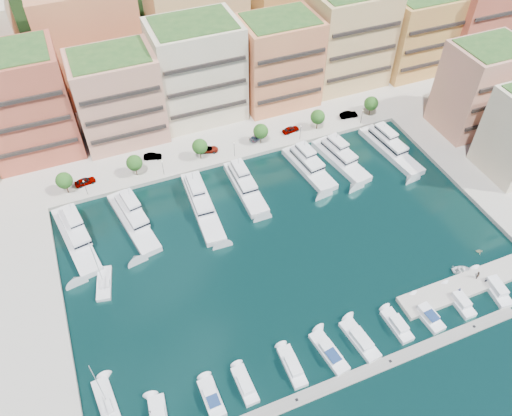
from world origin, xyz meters
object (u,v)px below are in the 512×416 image
(car_2, at_px, (208,149))
(tender_3, at_px, (479,251))
(tree_4, at_px, (318,117))
(car_4, at_px, (291,129))
(yacht_4, at_px, (308,166))
(cruiser_3, at_px, (292,367))
(tree_2, at_px, (200,146))
(yacht_1, at_px, (133,219))
(cruiser_8, at_px, (459,301))
(tree_1, at_px, (134,163))
(sailboat_2, at_px, (104,284))
(tree_5, at_px, (371,103))
(lamppost_3, at_px, (301,130))
(lamppost_2, at_px, (234,147))
(cruiser_6, at_px, (397,326))
(lamppost_4, at_px, (362,114))
(car_1, at_px, (153,156))
(cruiser_2, at_px, (245,385))
(car_0, at_px, (85,181))
(yacht_3, at_px, (244,184))
(yacht_0, at_px, (75,236))
(cruiser_4, at_px, (329,352))
(tree_3, at_px, (261,131))
(cruiser_5, at_px, (360,340))
(lamppost_1, at_px, (162,165))
(person_0, at_px, (459,291))
(cruiser_7, at_px, (426,314))
(cruiser_9, at_px, (494,288))
(tree_0, at_px, (64,180))
(yacht_5, at_px, (339,157))
(person_1, at_px, (477,275))
(tender_2, at_px, (461,270))
(sailboat_0, at_px, (107,404))
(cruiser_1, at_px, (212,398))
(car_5, at_px, (349,115))
(lamppost_0, at_px, (85,185))

(car_2, bearing_deg, tender_3, -121.92)
(tree_4, height_order, car_4, tree_4)
(yacht_4, bearing_deg, cruiser_3, -119.23)
(tree_2, distance_m, yacht_4, 26.65)
(yacht_1, height_order, cruiser_8, yacht_1)
(tree_1, relative_size, sailboat_2, 0.43)
(tree_5, xyz_separation_m, lamppost_3, (-22.00, -2.30, -0.92))
(tree_2, distance_m, lamppost_2, 8.37)
(cruiser_6, bearing_deg, lamppost_2, 101.09)
(lamppost_4, distance_m, car_1, 55.48)
(cruiser_2, xyz_separation_m, car_0, (-16.91, 59.50, 1.27))
(tree_2, bearing_deg, cruiser_8, -60.54)
(tree_4, height_order, cruiser_2, tree_4)
(tender_3, bearing_deg, tree_5, 21.18)
(yacht_3, distance_m, sailboat_2, 38.69)
(yacht_3, height_order, cruiser_3, yacht_3)
(tree_2, height_order, tender_3, tree_2)
(yacht_0, height_order, cruiser_4, yacht_0)
(yacht_3, relative_size, car_2, 3.75)
(tree_3, distance_m, lamppost_3, 10.30)
(cruiser_5, bearing_deg, lamppost_1, 110.73)
(lamppost_1, relative_size, cruiser_6, 0.57)
(yacht_1, xyz_separation_m, person_0, (53.46, -42.89, 0.82))
(cruiser_6, xyz_separation_m, cruiser_7, (6.32, -0.03, 0.02))
(cruiser_4, bearing_deg, cruiser_9, 0.03)
(yacht_4, xyz_separation_m, person_0, (10.09, -44.19, 0.82))
(tree_4, height_order, cruiser_3, tree_4)
(tree_0, bearing_deg, yacht_5, -11.40)
(tree_0, distance_m, cruiser_6, 77.36)
(cruiser_3, bearing_deg, person_1, 4.16)
(tender_2, bearing_deg, person_0, 146.81)
(tree_5, relative_size, sailboat_0, 0.43)
(yacht_0, relative_size, yacht_5, 1.15)
(sailboat_2, xyz_separation_m, person_0, (62.36, -28.50, 1.60))
(tender_3, bearing_deg, yacht_0, 90.40)
(tree_1, bearing_deg, cruiser_1, -90.85)
(cruiser_5, relative_size, car_5, 1.90)
(cruiser_3, relative_size, tender_2, 2.10)
(yacht_0, relative_size, cruiser_4, 2.35)
(tender_2, relative_size, person_0, 2.06)
(yacht_3, bearing_deg, cruiser_2, -111.13)
(yacht_4, bearing_deg, car_4, 82.45)
(cruiser_1, height_order, cruiser_5, cruiser_1)
(lamppost_1, relative_size, car_4, 0.92)
(lamppost_0, relative_size, car_5, 0.87)
(yacht_4, bearing_deg, tree_1, 162.18)
(lamppost_4, distance_m, cruiser_2, 78.39)
(yacht_0, xyz_separation_m, car_0, (4.58, 15.61, 0.61))
(tree_4, bearing_deg, tree_5, 0.00)
(cruiser_8, xyz_separation_m, sailboat_2, (-61.88, 29.79, -0.23))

